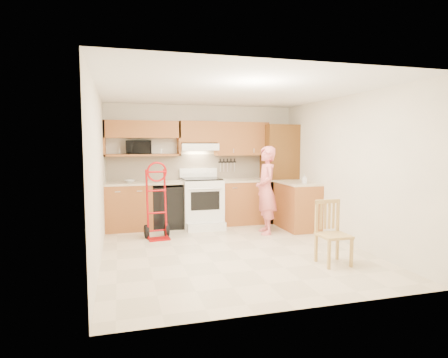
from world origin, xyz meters
name	(u,v)px	position (x,y,z in m)	size (l,w,h in m)	color
floor	(232,251)	(0.00, 0.00, -0.01)	(4.00, 4.50, 0.02)	beige
ceiling	(233,91)	(0.00, 0.00, 2.51)	(4.00, 4.50, 0.02)	white
wall_back	(202,165)	(0.00, 2.26, 1.25)	(4.00, 0.02, 2.50)	#F3EACE
wall_front	(298,189)	(0.00, -2.26, 1.25)	(4.00, 0.02, 2.50)	#F3EACE
wall_left	(98,175)	(-2.01, 0.00, 1.25)	(0.02, 4.50, 2.50)	#F3EACE
wall_right	(345,170)	(2.01, 0.00, 1.25)	(0.02, 4.50, 2.50)	#F3EACE
backsplash	(202,167)	(0.00, 2.23, 1.20)	(3.92, 0.03, 0.55)	beige
lower_cab_left	(129,207)	(-1.55, 1.95, 0.45)	(0.90, 0.60, 0.90)	brown
dishwasher	(167,207)	(-0.80, 1.95, 0.42)	(0.60, 0.60, 0.85)	black
lower_cab_right	(243,202)	(0.83, 1.95, 0.45)	(1.14, 0.60, 0.90)	brown
countertop_left	(144,183)	(-1.25, 1.95, 0.92)	(1.50, 0.63, 0.04)	beige
countertop_right	(243,180)	(0.83, 1.95, 0.92)	(1.14, 0.63, 0.04)	beige
cab_return_right	(297,206)	(1.70, 1.15, 0.45)	(0.60, 1.00, 0.90)	brown
countertop_return	(298,183)	(1.70, 1.15, 0.92)	(0.63, 1.00, 0.04)	beige
pantry_tall	(279,173)	(1.65, 1.95, 1.05)	(0.70, 0.60, 2.10)	#533015
upper_cab_left	(142,129)	(-1.25, 2.08, 1.98)	(1.50, 0.33, 0.34)	brown
upper_shelf_mw	(143,155)	(-1.25, 2.08, 1.47)	(1.50, 0.33, 0.04)	brown
upper_cab_center	(198,132)	(-0.12, 2.08, 1.94)	(0.76, 0.33, 0.44)	brown
upper_cab_right	(242,139)	(0.83, 2.08, 1.80)	(1.14, 0.33, 0.70)	brown
range_hood	(199,147)	(-0.12, 2.02, 1.63)	(0.76, 0.46, 0.14)	white
knife_strip	(227,165)	(0.55, 2.21, 1.24)	(0.40, 0.05, 0.29)	black
microwave	(139,147)	(-1.32, 2.08, 1.63)	(0.49, 0.33, 0.27)	black
range	(202,198)	(-0.10, 1.81, 0.59)	(0.80, 1.05, 1.18)	white
person	(266,190)	(0.94, 0.94, 0.83)	(0.60, 0.40, 1.65)	#DF6A6B
hand_truck	(157,204)	(-1.07, 1.08, 0.62)	(0.49, 0.45, 1.24)	#A20A0C
dining_chair	(334,233)	(1.17, -1.05, 0.45)	(0.40, 0.44, 0.90)	tan
soap_bottle	(304,179)	(1.70, 0.87, 1.03)	(0.08, 0.08, 0.17)	white
bowl	(130,181)	(-1.52, 1.95, 0.96)	(0.20, 0.20, 0.05)	white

